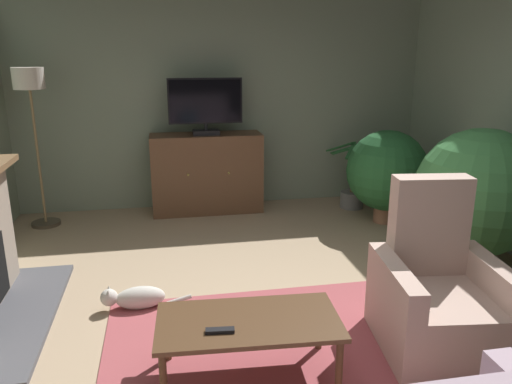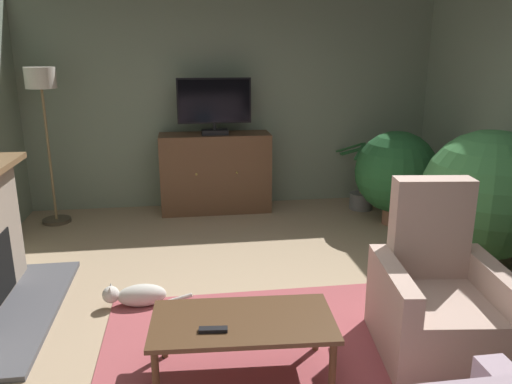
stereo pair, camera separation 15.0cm
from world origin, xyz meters
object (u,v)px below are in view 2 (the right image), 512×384
(armchair_beside_cabinet, at_px, (438,302))
(cat, at_px, (137,295))
(floor_lamp, at_px, (43,102))
(potted_plant_tall_palm_by_window, at_px, (361,191))
(potted_plant_leafy_by_curtain, at_px, (487,195))
(tv_remote, at_px, (213,330))
(tv_cabinet, at_px, (216,174))
(potted_plant_small_fern_corner, at_px, (396,173))
(television, at_px, (214,105))
(coffee_table, at_px, (243,325))

(armchair_beside_cabinet, height_order, cat, armchair_beside_cabinet)
(floor_lamp, bearing_deg, potted_plant_tall_palm_by_window, -0.26)
(armchair_beside_cabinet, height_order, potted_plant_leafy_by_curtain, potted_plant_leafy_by_curtain)
(cat, bearing_deg, tv_remote, -64.27)
(tv_cabinet, distance_m, cat, 2.58)
(potted_plant_small_fern_corner, bearing_deg, potted_plant_leafy_by_curtain, -78.82)
(tv_cabinet, bearing_deg, potted_plant_tall_palm_by_window, -6.17)
(television, xyz_separation_m, coffee_table, (-0.07, -3.40, -0.99))
(tv_cabinet, distance_m, potted_plant_tall_palm_by_window, 1.90)
(potted_plant_leafy_by_curtain, bearing_deg, tv_cabinet, 136.68)
(tv_remote, bearing_deg, cat, -58.53)
(potted_plant_leafy_by_curtain, relative_size, floor_lamp, 0.73)
(tv_cabinet, distance_m, television, 0.89)
(television, bearing_deg, tv_cabinet, 90.00)
(potted_plant_tall_palm_by_window, xyz_separation_m, cat, (-2.68, -2.22, -0.14))
(armchair_beside_cabinet, height_order, floor_lamp, floor_lamp)
(tv_cabinet, relative_size, tv_remote, 8.10)
(tv_remote, distance_m, potted_plant_small_fern_corner, 3.59)
(tv_remote, relative_size, armchair_beside_cabinet, 0.15)
(tv_remote, relative_size, potted_plant_leafy_by_curtain, 0.13)
(armchair_beside_cabinet, bearing_deg, cat, 156.73)
(tv_remote, height_order, potted_plant_leafy_by_curtain, potted_plant_leafy_by_curtain)
(potted_plant_leafy_by_curtain, height_order, potted_plant_tall_palm_by_window, potted_plant_leafy_by_curtain)
(tv_remote, bearing_deg, armchair_beside_cabinet, -165.45)
(potted_plant_leafy_by_curtain, height_order, floor_lamp, floor_lamp)
(coffee_table, distance_m, potted_plant_leafy_by_curtain, 2.72)
(television, distance_m, cat, 2.80)
(armchair_beside_cabinet, bearing_deg, coffee_table, -174.58)
(coffee_table, relative_size, tv_remote, 6.83)
(coffee_table, relative_size, potted_plant_tall_palm_by_window, 1.33)
(tv_cabinet, distance_m, armchair_beside_cabinet, 3.56)
(television, relative_size, armchair_beside_cabinet, 0.78)
(cat, bearing_deg, television, 71.29)
(tv_cabinet, relative_size, potted_plant_tall_palm_by_window, 1.58)
(coffee_table, bearing_deg, armchair_beside_cabinet, 5.42)
(television, relative_size, cat, 1.25)
(coffee_table, height_order, cat, coffee_table)
(coffee_table, xyz_separation_m, armchair_beside_cabinet, (1.35, 0.13, -0.02))
(television, height_order, potted_plant_tall_palm_by_window, television)
(potted_plant_small_fern_corner, height_order, potted_plant_tall_palm_by_window, potted_plant_small_fern_corner)
(cat, bearing_deg, coffee_table, -54.36)
(tv_cabinet, xyz_separation_m, potted_plant_small_fern_corner, (2.05, -0.82, 0.15))
(television, height_order, potted_plant_small_fern_corner, television)
(armchair_beside_cabinet, bearing_deg, tv_cabinet, 111.20)
(cat, bearing_deg, potted_plant_leafy_by_curtain, 4.31)
(television, bearing_deg, coffee_table, -91.11)
(potted_plant_small_fern_corner, distance_m, potted_plant_leafy_by_curtain, 1.40)
(potted_plant_small_fern_corner, bearing_deg, floor_lamp, 170.99)
(television, xyz_separation_m, potted_plant_small_fern_corner, (2.05, -0.76, -0.73))
(tv_cabinet, height_order, tv_remote, tv_cabinet)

